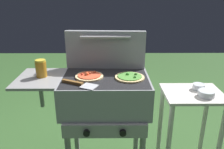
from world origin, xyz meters
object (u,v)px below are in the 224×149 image
Objects in this scene: prep_table at (190,118)px; grill at (103,95)px; topping_bowl_near at (199,87)px; sauce_jar at (41,68)px; topping_bowl_far at (206,94)px; pizza_pepperoni at (89,76)px; pizza_veggie at (130,77)px; spatula at (79,84)px.

grill is at bearing -179.63° from prep_table.
sauce_jar is at bearing -178.11° from topping_bowl_near.
topping_bowl_near is 0.79× the size of topping_bowl_far.
sauce_jar is (-0.35, 0.01, 0.05)m from pizza_pepperoni.
topping_bowl_far is at bearing -45.25° from prep_table.
topping_bowl_far is at bearing -4.99° from grill.
topping_bowl_near is 0.12m from topping_bowl_far.
prep_table is at bearing -0.71° from sauce_jar.
pizza_veggie is at bearing -5.02° from pizza_pepperoni.
topping_bowl_near is at bearing 95.17° from topping_bowl_far.
spatula is 0.92m from topping_bowl_near.
spatula is at bearing -137.56° from grill.
topping_bowl_near is at bearing 1.89° from sauce_jar.
grill is at bearing 174.82° from pizza_veggie.
grill is 0.50m from sauce_jar.
pizza_veggie is 0.60m from prep_table.
pizza_veggie is at bearing -5.18° from grill.
pizza_pepperoni is 0.26× the size of prep_table.
topping_bowl_near is (0.06, 0.05, 0.24)m from prep_table.
pizza_pepperoni is (-0.10, 0.01, 0.15)m from grill.
sauce_jar is at bearing 177.66° from grill.
grill reaches higher than prep_table.
pizza_veggie reaches higher than topping_bowl_near.
prep_table is at bearing 10.03° from spatula.
topping_bowl_near is at bearing 42.68° from prep_table.
sauce_jar is at bearing 151.37° from spatula.
prep_table is at bearing 134.75° from topping_bowl_far.
topping_bowl_far is (0.74, -0.06, 0.04)m from grill.
grill is 10.41× the size of topping_bowl_near.
spatula is at bearing -175.06° from topping_bowl_far.
prep_table is 0.26m from topping_bowl_far.
topping_bowl_near is (0.73, 0.06, 0.04)m from grill.
topping_bowl_far is (0.90, 0.08, -0.11)m from spatula.
pizza_veggie reaches higher than prep_table.
sauce_jar is at bearing 176.81° from pizza_veggie.
pizza_pepperoni is at bearing 70.41° from spatula.
topping_bowl_near is (0.54, 0.07, -0.11)m from pizza_veggie.
sauce_jar reaches higher than pizza_veggie.
topping_bowl_near is (0.89, 0.20, -0.11)m from spatula.
spatula is 0.92m from prep_table.
spatula is (-0.16, -0.14, 0.15)m from grill.
pizza_pepperoni is 1.59× the size of sauce_jar.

